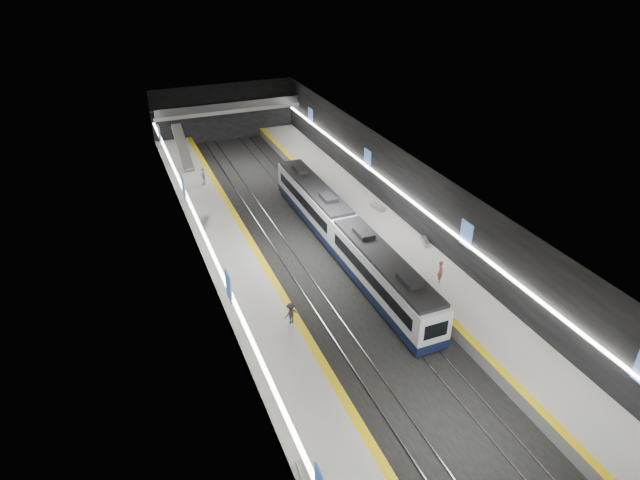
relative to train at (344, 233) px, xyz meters
name	(u,v)px	position (x,y,z in m)	size (l,w,h in m)	color
ground	(318,257)	(-2.50, 0.37, -2.20)	(70.00, 70.00, 0.00)	black
ceiling	(317,177)	(-2.50, 0.37, 5.80)	(20.00, 70.00, 0.04)	beige
wall_left	(205,240)	(-12.50, 0.37, 1.80)	(0.04, 70.00, 8.00)	black
wall_right	(416,200)	(7.50, 0.37, 1.80)	(0.04, 70.00, 8.00)	black
wall_back	(224,112)	(-2.50, 35.37, 1.80)	(20.00, 0.04, 8.00)	black
platform_left	(238,270)	(-10.00, 0.37, -1.70)	(5.00, 70.00, 1.00)	slate
tile_surface_left	(237,265)	(-10.00, 0.37, -1.19)	(5.00, 70.00, 0.02)	#9A9A95
tactile_strip_left	(262,260)	(-7.80, 0.37, -1.18)	(0.60, 70.00, 0.02)	yellow
platform_right	(390,237)	(5.00, 0.37, -1.70)	(5.00, 70.00, 1.00)	slate
tile_surface_right	(390,233)	(5.00, 0.37, -1.19)	(5.00, 70.00, 0.02)	#9A9A95
tactile_strip_right	(370,237)	(2.80, 0.37, -1.18)	(0.60, 70.00, 0.02)	yellow
rails	(318,257)	(-2.50, 0.37, -2.14)	(6.52, 70.00, 0.12)	gray
train	(344,233)	(0.00, 0.00, 0.00)	(2.69, 30.05, 3.60)	#0F1939
ad_posters	(313,209)	(-2.50, 1.37, 2.30)	(19.94, 53.50, 2.20)	#4171C5
cove_light_left	(207,242)	(-12.30, 0.37, 1.60)	(0.25, 68.60, 0.12)	white
cove_light_right	(414,203)	(7.30, 0.37, 1.60)	(0.25, 68.60, 0.12)	white
mezzanine_bridge	(227,109)	(-2.50, 33.29, 2.84)	(20.00, 3.00, 1.50)	gray
escalator	(183,147)	(-10.00, 26.37, 0.70)	(1.20, 8.00, 0.60)	#99999E
bench_left_near	(306,477)	(-12.00, -21.42, -0.97)	(0.52, 1.87, 0.46)	#99999E
bench_left_far	(205,222)	(-11.06, 8.83, -0.96)	(0.54, 1.94, 0.47)	#99999E
bench_right_near	(425,242)	(7.00, -2.66, -0.99)	(0.46, 1.67, 0.41)	#99999E
bench_right_far	(378,207)	(6.27, 5.38, -0.96)	(0.53, 1.92, 0.47)	#99999E
passenger_right_a	(440,271)	(4.78, -8.38, -0.24)	(0.70, 0.46, 1.92)	#BE5647
passenger_left_a	(204,176)	(-9.08, 18.60, -0.22)	(1.15, 0.48, 1.95)	silver
passenger_left_b	(291,313)	(-8.34, -8.84, -0.34)	(1.10, 0.63, 1.71)	#38393F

